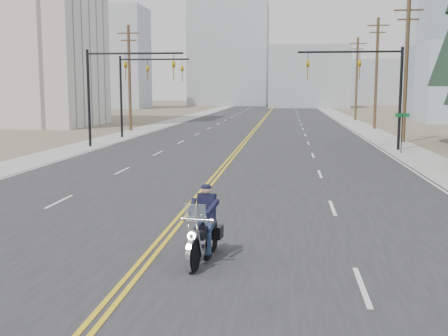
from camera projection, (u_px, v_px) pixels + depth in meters
name	position (u px, v px, depth m)	size (l,w,h in m)	color
road	(263.00, 120.00, 77.34)	(20.00, 200.00, 0.01)	#303033
sidewalk_left	(181.00, 119.00, 78.62)	(3.00, 200.00, 0.01)	#A5A5A0
sidewalk_right	(348.00, 120.00, 76.06)	(3.00, 200.00, 0.01)	#A5A5A0
traffic_mast_left	(115.00, 78.00, 40.27)	(7.10, 0.26, 7.00)	black
traffic_mast_right	(371.00, 78.00, 38.26)	(7.10, 0.26, 7.00)	black
traffic_mast_far	(140.00, 81.00, 48.18)	(6.10, 0.26, 7.00)	black
street_sign	(402.00, 126.00, 36.52)	(0.90, 0.06, 2.62)	black
utility_pole_c	(406.00, 69.00, 43.66)	(2.20, 0.30, 11.00)	brown
utility_pole_d	(376.00, 72.00, 58.39)	(2.20, 0.30, 11.50)	brown
utility_pole_e	(357.00, 78.00, 75.15)	(2.20, 0.30, 11.00)	brown
utility_pole_left	(129.00, 76.00, 56.33)	(2.20, 0.30, 10.50)	brown
haze_bldg_a	(114.00, 58.00, 124.00)	(14.00, 12.00, 22.00)	#B7BCC6
haze_bldg_b	(308.00, 77.00, 129.60)	(18.00, 14.00, 14.00)	#ADB2B7
haze_bldg_d	(229.00, 55.00, 145.76)	(20.00, 15.00, 26.00)	#ADB2B7
haze_bldg_e	(368.00, 83.00, 152.44)	(14.00, 14.00, 12.00)	#B7BCC6
haze_bldg_f	(75.00, 74.00, 140.85)	(12.00, 12.00, 16.00)	#ADB2B7
motorcyclist	(203.00, 224.00, 13.55)	(1.02, 2.38, 1.86)	black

